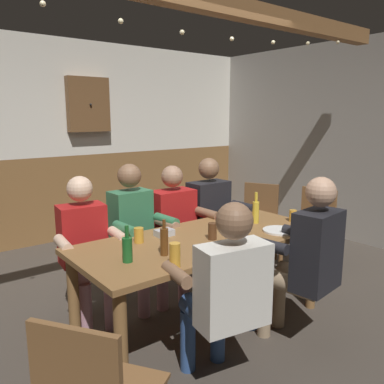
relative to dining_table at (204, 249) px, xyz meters
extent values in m
plane|color=#423A33|center=(0.00, 0.20, -0.63)|extent=(7.02, 7.02, 0.00)
cube|color=silver|center=(0.00, 2.89, 1.23)|extent=(5.85, 0.12, 1.48)
cube|color=brown|center=(0.00, 2.89, -0.07)|extent=(5.85, 0.12, 1.12)
cube|color=gray|center=(2.99, 0.20, 0.67)|extent=(0.12, 5.27, 2.60)
cube|color=brown|center=(0.00, 0.00, 0.07)|extent=(1.99, 0.87, 0.04)
cylinder|color=brown|center=(-0.92, -0.35, -0.29)|extent=(0.08, 0.08, 0.69)
cylinder|color=brown|center=(0.92, -0.35, -0.29)|extent=(0.08, 0.08, 0.69)
cylinder|color=brown|center=(-0.92, 0.35, -0.29)|extent=(0.08, 0.08, 0.69)
cylinder|color=brown|center=(0.92, 0.35, -0.29)|extent=(0.08, 0.08, 0.69)
cube|color=#AD1919|center=(-0.67, 0.73, 0.07)|extent=(0.39, 0.27, 0.48)
sphere|color=beige|center=(-0.67, 0.73, 0.44)|extent=(0.20, 0.20, 0.20)
cylinder|color=#B78493|center=(-0.59, 0.58, -0.15)|extent=(0.18, 0.41, 0.13)
cylinder|color=#B78493|center=(-0.79, 0.61, -0.15)|extent=(0.18, 0.41, 0.13)
cylinder|color=#B78493|center=(-0.61, 0.39, -0.42)|extent=(0.10, 0.10, 0.42)
cylinder|color=#B78493|center=(-0.81, 0.41, -0.42)|extent=(0.10, 0.10, 0.42)
cylinder|color=beige|center=(-0.49, 0.45, 0.09)|extent=(0.11, 0.29, 0.08)
cylinder|color=beige|center=(-0.91, 0.51, 0.09)|extent=(0.11, 0.29, 0.08)
cube|color=#33724C|center=(-0.22, 0.73, 0.10)|extent=(0.36, 0.23, 0.55)
sphere|color=brown|center=(-0.22, 0.73, 0.50)|extent=(0.20, 0.20, 0.20)
cylinder|color=#B78493|center=(-0.12, 0.60, -0.15)|extent=(0.14, 0.38, 0.13)
cylinder|color=#B78493|center=(-0.31, 0.59, -0.15)|extent=(0.14, 0.38, 0.13)
cylinder|color=#B78493|center=(-0.12, 0.41, -0.42)|extent=(0.10, 0.10, 0.42)
cylinder|color=#B78493|center=(-0.31, 0.40, -0.42)|extent=(0.10, 0.10, 0.42)
cylinder|color=#33724C|center=(-0.01, 0.50, 0.13)|extent=(0.09, 0.28, 0.08)
cylinder|color=#33724C|center=(-0.42, 0.48, 0.13)|extent=(0.09, 0.28, 0.08)
cube|color=#AD1919|center=(0.22, 0.73, 0.07)|extent=(0.41, 0.24, 0.50)
sphere|color=#9E755B|center=(0.22, 0.73, 0.45)|extent=(0.20, 0.20, 0.20)
cylinder|color=#B78493|center=(0.34, 0.60, -0.15)|extent=(0.14, 0.39, 0.13)
cylinder|color=#B78493|center=(0.11, 0.60, -0.15)|extent=(0.14, 0.39, 0.13)
cylinder|color=#B78493|center=(0.33, 0.40, -0.42)|extent=(0.10, 0.10, 0.42)
cylinder|color=#B78493|center=(0.11, 0.41, -0.42)|extent=(0.10, 0.10, 0.42)
cylinder|color=#AD1919|center=(0.46, 0.47, 0.10)|extent=(0.08, 0.28, 0.08)
cylinder|color=#9E755B|center=(-0.01, 0.48, 0.10)|extent=(0.08, 0.28, 0.08)
cube|color=black|center=(0.67, 0.73, 0.09)|extent=(0.41, 0.23, 0.53)
sphere|color=brown|center=(0.67, 0.73, 0.49)|extent=(0.21, 0.21, 0.21)
cylinder|color=#997F60|center=(0.79, 0.59, -0.15)|extent=(0.13, 0.40, 0.13)
cylinder|color=#997F60|center=(0.56, 0.59, -0.15)|extent=(0.13, 0.40, 0.13)
cylinder|color=#997F60|center=(0.79, 0.39, -0.42)|extent=(0.10, 0.10, 0.42)
cylinder|color=#997F60|center=(0.56, 0.39, -0.42)|extent=(0.10, 0.10, 0.42)
cylinder|color=black|center=(0.91, 0.48, 0.12)|extent=(0.08, 0.28, 0.08)
cylinder|color=brown|center=(0.44, 0.48, 0.12)|extent=(0.08, 0.28, 0.08)
cube|color=silver|center=(-0.40, -0.73, 0.07)|extent=(0.44, 0.27, 0.49)
sphere|color=brown|center=(-0.40, -0.73, 0.45)|extent=(0.21, 0.21, 0.21)
cylinder|color=#2D4C84|center=(-0.48, -0.57, -0.15)|extent=(0.20, 0.41, 0.13)
cylinder|color=#2D4C84|center=(-0.26, -0.61, -0.15)|extent=(0.20, 0.41, 0.13)
cylinder|color=#2D4C84|center=(-0.45, -0.38, -0.42)|extent=(0.10, 0.10, 0.42)
cylinder|color=#2D4C84|center=(-0.23, -0.42, -0.42)|extent=(0.10, 0.10, 0.42)
cylinder|color=brown|center=(-0.59, -0.46, 0.09)|extent=(0.13, 0.29, 0.08)
cylinder|color=silver|center=(-0.12, -0.54, 0.09)|extent=(0.13, 0.29, 0.08)
cube|color=black|center=(0.40, -0.73, 0.10)|extent=(0.39, 0.26, 0.55)
sphere|color=tan|center=(0.40, -0.73, 0.51)|extent=(0.20, 0.20, 0.20)
cylinder|color=#997F60|center=(0.28, -0.61, -0.15)|extent=(0.18, 0.41, 0.13)
cylinder|color=#997F60|center=(0.48, -0.58, -0.15)|extent=(0.18, 0.41, 0.13)
cylinder|color=#997F60|center=(0.26, -0.41, -0.42)|extent=(0.10, 0.10, 0.42)
cylinder|color=#997F60|center=(0.45, -0.38, -0.42)|extent=(0.10, 0.10, 0.42)
cylinder|color=black|center=(0.16, -0.51, 0.13)|extent=(0.12, 0.29, 0.08)
cylinder|color=black|center=(0.58, -0.46, 0.13)|extent=(0.12, 0.29, 0.08)
cube|color=brown|center=(1.56, 0.16, -0.18)|extent=(0.48, 0.48, 0.02)
cube|color=brown|center=(1.75, 0.18, 0.04)|extent=(0.07, 0.40, 0.42)
cylinder|color=brown|center=(1.39, -0.05, -0.41)|extent=(0.04, 0.04, 0.44)
cylinder|color=brown|center=(1.35, 0.33, -0.41)|extent=(0.04, 0.04, 0.44)
cylinder|color=brown|center=(1.76, -0.01, -0.41)|extent=(0.04, 0.04, 0.44)
cylinder|color=brown|center=(1.72, 0.37, -0.41)|extent=(0.04, 0.04, 0.44)
cube|color=brown|center=(1.32, 0.68, -0.18)|extent=(0.59, 0.59, 0.02)
cube|color=brown|center=(1.50, 0.77, 0.04)|extent=(0.21, 0.37, 0.42)
cylinder|color=brown|center=(1.24, 0.42, -0.41)|extent=(0.04, 0.04, 0.44)
cylinder|color=brown|center=(1.07, 0.76, -0.41)|extent=(0.04, 0.04, 0.44)
cylinder|color=brown|center=(1.58, 0.60, -0.41)|extent=(0.04, 0.04, 0.44)
cylinder|color=brown|center=(1.40, 0.94, -0.41)|extent=(0.04, 0.04, 0.44)
cube|color=brown|center=(-1.40, -0.92, 0.04)|extent=(0.24, 0.35, 0.42)
cube|color=#B2B7BC|center=(-0.22, 0.21, 0.12)|extent=(0.14, 0.10, 0.05)
cylinder|color=white|center=(0.57, -0.26, 0.10)|extent=(0.27, 0.27, 0.01)
cylinder|color=#593314|center=(0.15, -0.28, 0.17)|extent=(0.06, 0.06, 0.16)
cylinder|color=#593314|center=(0.15, -0.28, 0.28)|extent=(0.02, 0.02, 0.07)
cylinder|color=#593314|center=(-0.46, -0.14, 0.19)|extent=(0.05, 0.05, 0.18)
cylinder|color=#593314|center=(-0.46, -0.14, 0.31)|extent=(0.02, 0.02, 0.06)
cylinder|color=#195923|center=(-0.72, -0.10, 0.17)|extent=(0.06, 0.06, 0.16)
cylinder|color=#195923|center=(-0.72, -0.10, 0.29)|extent=(0.03, 0.03, 0.08)
cylinder|color=gold|center=(0.61, 0.03, 0.19)|extent=(0.06, 0.06, 0.19)
cylinder|color=gold|center=(0.61, 0.03, 0.32)|extent=(0.03, 0.03, 0.08)
cylinder|color=gold|center=(-0.46, 0.19, 0.15)|extent=(0.07, 0.07, 0.11)
cylinder|color=white|center=(-0.02, -0.37, 0.17)|extent=(0.07, 0.07, 0.16)
cylinder|color=#4C2D19|center=(0.55, 0.29, 0.15)|extent=(0.07, 0.07, 0.11)
cylinder|color=gold|center=(0.91, -0.13, 0.15)|extent=(0.06, 0.06, 0.10)
cylinder|color=gold|center=(-0.53, -0.36, 0.17)|extent=(0.07, 0.07, 0.15)
cylinder|color=#4C2D19|center=(0.01, -0.08, 0.16)|extent=(0.07, 0.07, 0.13)
cube|color=brown|center=(0.33, 2.76, 1.15)|extent=(0.56, 0.12, 0.70)
sphere|color=black|center=(0.33, 2.69, 1.15)|extent=(0.03, 0.03, 0.03)
sphere|color=#F9EAB2|center=(-1.02, 0.27, 1.66)|extent=(0.04, 0.04, 0.04)
sphere|color=#F9EAB2|center=(-0.51, 0.27, 1.63)|extent=(0.04, 0.04, 0.04)
sphere|color=#F9EAB2|center=(0.00, 0.27, 1.62)|extent=(0.04, 0.04, 0.04)
sphere|color=#F9EAB2|center=(0.51, 0.27, 1.63)|extent=(0.04, 0.04, 0.04)
sphere|color=#F9EAB2|center=(1.02, 0.27, 1.66)|extent=(0.04, 0.04, 0.04)
sphere|color=#F9EAB2|center=(1.54, 0.27, 1.70)|extent=(0.04, 0.04, 0.04)
sphere|color=#F9EAB2|center=(2.05, 0.27, 1.77)|extent=(0.04, 0.04, 0.04)
camera|label=1|loc=(-1.87, -2.24, 1.02)|focal=37.07mm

